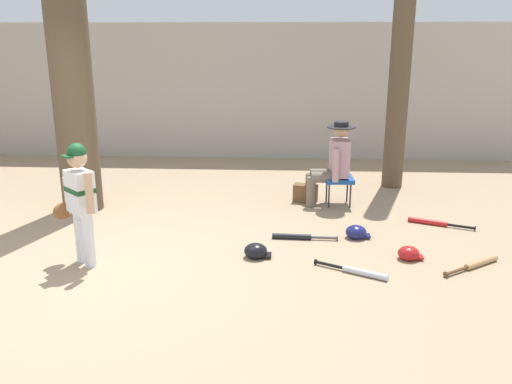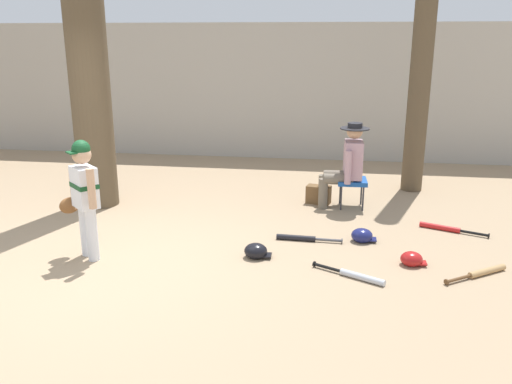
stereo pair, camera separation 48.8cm
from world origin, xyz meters
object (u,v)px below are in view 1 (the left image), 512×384
at_px(bat_red_barrel, 433,223).
at_px(young_ballplayer, 79,197).
at_px(bat_wood_tan, 477,264).
at_px(batting_helmet_navy, 356,232).
at_px(tree_near_player, 70,60).
at_px(tree_behind_spectator, 400,74).
at_px(bat_black_composite, 297,237).
at_px(handbag_beside_stool, 305,193).
at_px(batting_helmet_red, 409,253).
at_px(bat_aluminum_silver, 359,272).
at_px(seated_spectator, 333,161).
at_px(folding_stool, 339,180).
at_px(batting_helmet_black, 256,251).

bearing_deg(bat_red_barrel, young_ballplayer, -160.57).
distance_m(bat_wood_tan, batting_helmet_navy, 1.40).
relative_size(tree_near_player, tree_behind_spectator, 1.17).
relative_size(bat_black_composite, batting_helmet_navy, 2.64).
xyz_separation_m(handbag_beside_stool, batting_helmet_red, (1.05, -2.04, -0.06)).
bearing_deg(bat_aluminum_silver, tree_near_player, 151.21).
relative_size(seated_spectator, handbag_beside_stool, 3.53).
xyz_separation_m(young_ballplayer, folding_stool, (2.88, 2.22, -0.38)).
relative_size(young_ballplayer, bat_black_composite, 1.67).
xyz_separation_m(folding_stool, seated_spectator, (-0.10, -0.00, 0.28)).
bearing_deg(bat_red_barrel, tree_behind_spectator, 95.45).
relative_size(tree_near_player, batting_helmet_black, 16.07).
distance_m(batting_helmet_red, batting_helmet_black, 1.66).
bearing_deg(bat_aluminum_silver, bat_wood_tan, 11.82).
relative_size(handbag_beside_stool, bat_red_barrel, 0.43).
xyz_separation_m(bat_red_barrel, batting_helmet_navy, (-1.04, -0.52, 0.04)).
distance_m(tree_near_player, batting_helmet_red, 4.86).
xyz_separation_m(tree_behind_spectator, batting_helmet_black, (-2.04, -3.01, -1.71)).
bearing_deg(tree_near_player, batting_helmet_black, -32.26).
relative_size(tree_near_player, bat_aluminum_silver, 6.62).
xyz_separation_m(handbag_beside_stool, batting_helmet_black, (-0.61, -2.08, -0.06)).
height_order(bat_wood_tan, batting_helmet_red, batting_helmet_red).
bearing_deg(young_ballplayer, tree_behind_spectator, 40.36).
bearing_deg(bat_wood_tan, tree_behind_spectator, 95.52).
bearing_deg(batting_helmet_navy, folding_stool, 94.17).
height_order(tree_behind_spectator, batting_helmet_navy, tree_behind_spectator).
height_order(bat_wood_tan, batting_helmet_navy, batting_helmet_navy).
height_order(bat_aluminum_silver, bat_red_barrel, same).
relative_size(tree_behind_spectator, bat_aluminum_silver, 5.68).
bearing_deg(bat_wood_tan, batting_helmet_black, 177.10).
relative_size(young_ballplayer, folding_stool, 3.15).
xyz_separation_m(bat_black_composite, batting_helmet_black, (-0.46, -0.56, 0.04)).
xyz_separation_m(bat_red_barrel, batting_helmet_red, (-0.55, -1.13, 0.03)).
height_order(handbag_beside_stool, batting_helmet_red, handbag_beside_stool).
height_order(young_ballplayer, bat_red_barrel, young_ballplayer).
distance_m(bat_red_barrel, batting_helmet_navy, 1.16).
relative_size(bat_black_composite, bat_red_barrel, 0.99).
distance_m(handbag_beside_stool, batting_helmet_red, 2.30).
distance_m(handbag_beside_stool, bat_black_composite, 1.53).
relative_size(bat_black_composite, bat_aluminum_silver, 1.07).
height_order(seated_spectator, handbag_beside_stool, seated_spectator).
xyz_separation_m(young_ballplayer, batting_helmet_black, (1.81, 0.25, -0.67)).
xyz_separation_m(folding_stool, batting_helmet_red, (0.58, -1.92, -0.30)).
relative_size(bat_aluminum_silver, bat_wood_tan, 1.04).
distance_m(tree_near_player, bat_black_composite, 3.72).
relative_size(young_ballplayer, batting_helmet_navy, 4.41).
bearing_deg(batting_helmet_navy, tree_behind_spectator, 69.88).
bearing_deg(seated_spectator, folding_stool, 2.03).
distance_m(young_ballplayer, bat_red_barrel, 4.32).
distance_m(tree_near_player, handbag_beside_stool, 3.69).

